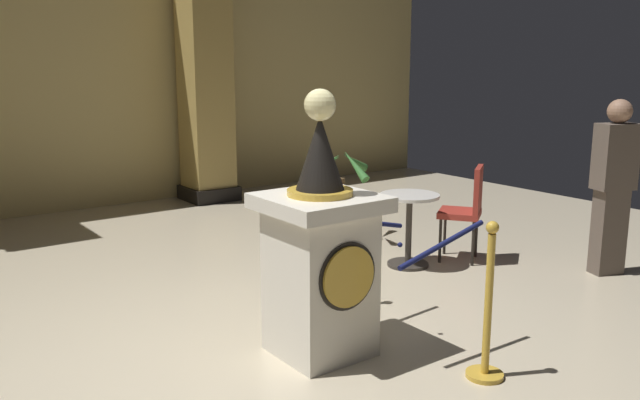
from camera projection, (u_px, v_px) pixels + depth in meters
ground_plane at (274, 349)px, 4.65m from camera, size 12.75×12.75×0.00m
back_wall at (45, 65)px, 8.53m from camera, size 12.75×0.16×3.84m
pedestal_clock at (320, 255)px, 4.46m from camera, size 0.73×0.73×1.80m
stanchion_near at (487, 324)px, 4.16m from camera, size 0.24×0.24×1.02m
stanchion_far at (330, 262)px, 5.37m from camera, size 0.24×0.24×1.07m
velvet_rope at (400, 233)px, 4.68m from camera, size 0.82×0.84×0.22m
column_right at (205, 71)px, 9.29m from camera, size 0.72×0.72×3.69m
potted_palm_right at (341, 214)px, 7.44m from camera, size 0.87×0.85×1.05m
bystander_guest at (613, 183)px, 6.14m from camera, size 0.41×0.33×1.64m
cafe_table at (409, 220)px, 6.45m from camera, size 0.58×0.58×0.72m
cafe_chair_red at (468, 205)px, 6.60m from camera, size 0.56×0.56×0.96m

